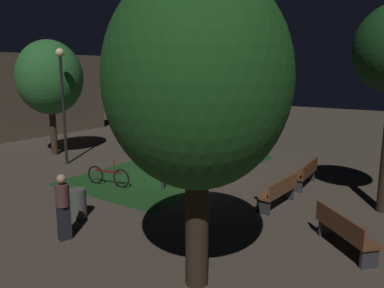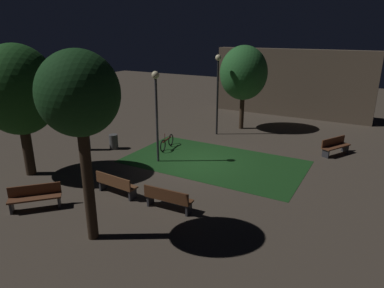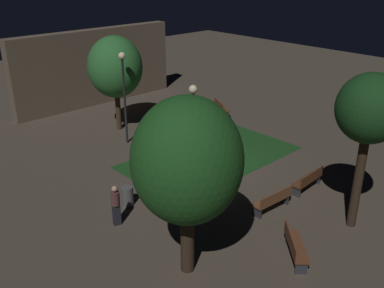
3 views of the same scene
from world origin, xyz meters
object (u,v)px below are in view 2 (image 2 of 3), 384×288
(bench_back_row, at_px, (116,184))
(tree_lawn_side, at_px, (244,73))
(tree_left_canopy, at_px, (18,91))
(bench_front_right, at_px, (335,146))
(tree_tall_center, at_px, (79,96))
(lamp_post_near_wall, at_px, (218,82))
(bicycle, at_px, (167,142))
(trash_bin, at_px, (114,142))
(bench_front_left, at_px, (168,198))
(pedestrian, at_px, (87,135))
(lamp_post_path_center, at_px, (156,101))
(bench_corner, at_px, (35,196))

(bench_back_row, distance_m, tree_lawn_side, 11.97)
(tree_left_canopy, bearing_deg, bench_front_right, 39.41)
(bench_back_row, bearing_deg, tree_tall_center, -62.65)
(bench_back_row, bearing_deg, lamp_post_near_wall, 91.03)
(tree_tall_center, relative_size, bicycle, 3.32)
(tree_lawn_side, relative_size, trash_bin, 6.62)
(bench_back_row, distance_m, bench_front_left, 2.44)
(bench_front_right, xyz_separation_m, trash_bin, (-10.70, -5.01, -0.08))
(bench_back_row, distance_m, pedestrian, 6.02)
(tree_tall_center, xyz_separation_m, tree_lawn_side, (-0.67, 14.13, -0.85))
(bench_front_right, height_order, pedestrian, pedestrian)
(bench_front_right, relative_size, lamp_post_path_center, 0.41)
(bench_back_row, relative_size, bicycle, 1.05)
(tree_tall_center, height_order, pedestrian, tree_tall_center)
(bicycle, bearing_deg, lamp_post_path_center, -69.27)
(trash_bin, bearing_deg, tree_left_canopy, -101.18)
(bench_front_right, distance_m, tree_lawn_side, 7.27)
(trash_bin, bearing_deg, pedestrian, -141.81)
(tree_lawn_side, distance_m, lamp_post_path_center, 7.83)
(bicycle, bearing_deg, lamp_post_near_wall, 72.63)
(lamp_post_near_wall, relative_size, trash_bin, 6.02)
(pedestrian, bearing_deg, bench_back_row, -34.06)
(tree_tall_center, height_order, trash_bin, tree_tall_center)
(bench_front_left, relative_size, lamp_post_path_center, 0.41)
(tree_lawn_side, bearing_deg, bench_corner, -100.32)
(tree_lawn_side, height_order, trash_bin, tree_lawn_side)
(bench_front_left, height_order, lamp_post_path_center, lamp_post_path_center)
(tree_lawn_side, xyz_separation_m, bicycle, (-2.05, -5.82, -3.28))
(bench_corner, relative_size, pedestrian, 1.01)
(tree_left_canopy, xyz_separation_m, lamp_post_near_wall, (4.61, 9.83, -0.52))
(tree_tall_center, bearing_deg, pedestrian, 136.68)
(bench_back_row, height_order, bench_front_left, same)
(bench_front_right, distance_m, trash_bin, 11.81)
(bench_corner, distance_m, tree_tall_center, 5.11)
(bench_front_right, relative_size, tree_lawn_side, 0.34)
(bicycle, bearing_deg, pedestrian, -147.05)
(bench_corner, bearing_deg, tree_lawn_side, 79.68)
(bench_back_row, distance_m, bench_corner, 2.90)
(tree_left_canopy, distance_m, lamp_post_path_center, 5.88)
(bench_front_right, height_order, tree_left_canopy, tree_left_canopy)
(bench_front_left, height_order, bicycle, bicycle)
(tree_tall_center, height_order, lamp_post_near_wall, tree_tall_center)
(lamp_post_near_wall, relative_size, bicycle, 2.80)
(lamp_post_near_wall, relative_size, lamp_post_path_center, 1.10)
(tree_lawn_side, xyz_separation_m, lamp_post_near_wall, (-0.85, -1.99, -0.35))
(bench_front_left, height_order, pedestrian, pedestrian)
(tree_tall_center, bearing_deg, lamp_post_path_center, 107.31)
(bench_back_row, distance_m, lamp_post_near_wall, 9.94)
(bench_corner, bearing_deg, pedestrian, 119.26)
(lamp_post_near_wall, bearing_deg, tree_left_canopy, -115.12)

